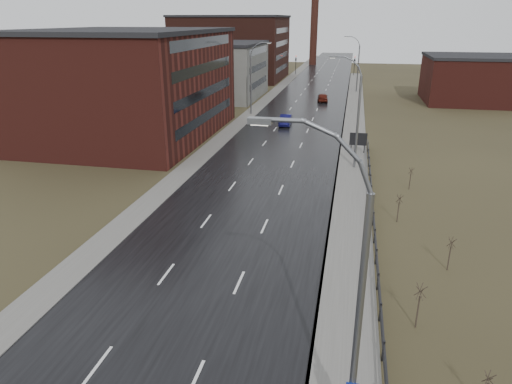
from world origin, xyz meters
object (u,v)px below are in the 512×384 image
at_px(car_near, 286,120).
at_px(car_far, 323,98).
at_px(streetlight_main, 349,308).
at_px(billboard, 358,140).

height_order(car_near, car_far, car_far).
bearing_deg(car_far, streetlight_main, 89.02).
bearing_deg(car_near, billboard, -54.67).
bearing_deg(billboard, car_far, 100.49).
bearing_deg(car_far, billboard, 95.03).
xyz_separation_m(streetlight_main, car_near, (-9.73, 52.94, -5.30)).
xyz_separation_m(streetlight_main, billboard, (0.63, 39.65, -4.37)).
xyz_separation_m(car_near, car_far, (3.88, 21.65, 0.04)).
bearing_deg(car_near, car_far, 77.25).
distance_m(streetlight_main, car_near, 54.09).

